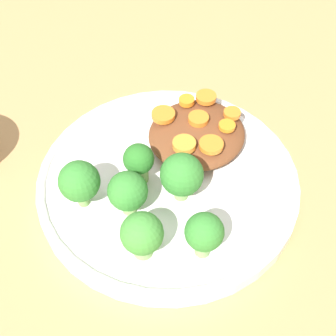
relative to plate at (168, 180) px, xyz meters
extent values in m
plane|color=tan|center=(0.00, 0.00, -0.01)|extent=(4.00, 4.00, 0.00)
cylinder|color=white|center=(0.00, 0.00, 0.00)|extent=(0.29, 0.29, 0.02)
torus|color=white|center=(0.00, 0.00, 0.01)|extent=(0.29, 0.29, 0.01)
ellipsoid|color=brown|center=(0.06, 0.01, 0.02)|extent=(0.12, 0.11, 0.03)
cylinder|color=#7FA85B|center=(-0.09, -0.05, 0.02)|extent=(0.02, 0.02, 0.02)
sphere|color=#3D8433|center=(-0.09, -0.05, 0.04)|extent=(0.04, 0.04, 0.04)
cylinder|color=#7FA85B|center=(-0.05, -0.09, 0.02)|extent=(0.02, 0.02, 0.03)
sphere|color=#337A2D|center=(-0.05, -0.09, 0.04)|extent=(0.04, 0.04, 0.04)
cylinder|color=#7FA85B|center=(-0.01, -0.03, 0.02)|extent=(0.01, 0.01, 0.02)
sphere|color=#337A2D|center=(-0.01, -0.03, 0.04)|extent=(0.05, 0.05, 0.05)
cylinder|color=#7FA85B|center=(-0.06, 0.00, 0.02)|extent=(0.01, 0.01, 0.02)
sphere|color=#337A2D|center=(-0.06, 0.00, 0.04)|extent=(0.04, 0.04, 0.04)
cylinder|color=#759E51|center=(-0.09, 0.04, 0.02)|extent=(0.01, 0.01, 0.02)
sphere|color=#337A2D|center=(-0.09, 0.04, 0.04)|extent=(0.04, 0.04, 0.04)
cylinder|color=#759E51|center=(-0.02, 0.02, 0.02)|extent=(0.02, 0.02, 0.02)
sphere|color=#286B23|center=(-0.02, 0.02, 0.04)|extent=(0.03, 0.03, 0.03)
cylinder|color=orange|center=(0.03, 0.00, 0.04)|extent=(0.03, 0.03, 0.01)
cylinder|color=orange|center=(0.10, -0.01, 0.04)|extent=(0.02, 0.02, 0.01)
cylinder|color=orange|center=(0.07, 0.01, 0.04)|extent=(0.02, 0.02, 0.01)
cylinder|color=orange|center=(0.05, -0.02, 0.04)|extent=(0.03, 0.03, 0.01)
cylinder|color=orange|center=(0.10, 0.03, 0.04)|extent=(0.02, 0.02, 0.01)
cylinder|color=orange|center=(0.08, -0.02, 0.04)|extent=(0.02, 0.02, 0.00)
cylinder|color=orange|center=(0.05, 0.05, 0.04)|extent=(0.03, 0.03, 0.01)
cylinder|color=orange|center=(0.08, 0.04, 0.04)|extent=(0.02, 0.02, 0.01)
camera|label=1|loc=(-0.24, -0.22, 0.41)|focal=50.00mm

